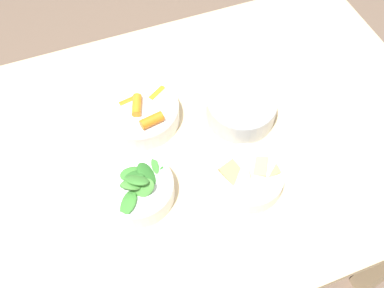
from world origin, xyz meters
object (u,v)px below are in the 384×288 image
(ruler, at_px, (146,51))
(bowl_beans_hotdog, at_px, (241,109))
(bowl_carrots, at_px, (140,112))
(bowl_cookies, at_px, (248,177))
(bowl_greens, at_px, (138,188))

(ruler, bearing_deg, bowl_beans_hotdog, -62.84)
(bowl_carrots, height_order, bowl_cookies, bowl_carrots)
(bowl_carrots, xyz_separation_m, bowl_beans_hotdog, (0.22, -0.07, -0.00))
(bowl_beans_hotdog, xyz_separation_m, ruler, (-0.14, 0.28, -0.03))
(bowl_carrots, xyz_separation_m, bowl_cookies, (0.16, -0.24, -0.01))
(bowl_carrots, distance_m, ruler, 0.22)
(bowl_greens, bearing_deg, bowl_cookies, -13.64)
(bowl_cookies, relative_size, ruler, 0.56)
(bowl_carrots, bearing_deg, ruler, 69.87)
(bowl_carrots, distance_m, bowl_greens, 0.20)
(bowl_carrots, distance_m, bowl_cookies, 0.29)
(bowl_greens, relative_size, bowl_cookies, 1.03)
(bowl_greens, relative_size, bowl_beans_hotdog, 0.95)
(bowl_greens, height_order, bowl_cookies, bowl_greens)
(bowl_beans_hotdog, height_order, bowl_cookies, bowl_beans_hotdog)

